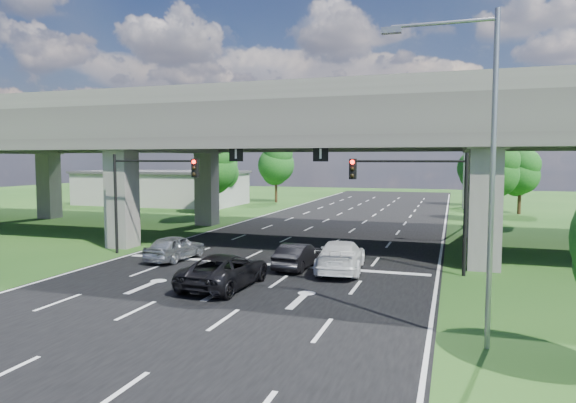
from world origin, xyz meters
The scene contains 19 objects.
ground centered at (0.00, 0.00, 0.00)m, with size 160.00×160.00×0.00m, color #1C4415.
road centered at (0.00, 10.00, 0.01)m, with size 18.00×120.00×0.03m, color black.
overpass centered at (0.00, 12.00, 7.92)m, with size 80.00×15.00×10.00m.
warehouse centered at (-26.00, 35.00, 2.00)m, with size 20.00×10.00×4.00m, color #9E9E99.
signal_right centered at (7.82, 3.94, 4.19)m, with size 5.76×0.54×6.00m.
signal_left centered at (-7.82, 3.94, 4.19)m, with size 5.76×0.54×6.00m.
streetlight_near centered at (10.10, -6.00, 5.85)m, with size 3.38×0.25×10.00m.
streetlight_far centered at (10.10, 24.00, 5.85)m, with size 3.38×0.25×10.00m.
streetlight_beyond centered at (10.10, 40.00, 5.85)m, with size 3.38×0.25×10.00m.
tree_left_near centered at (-13.95, 26.00, 4.82)m, with size 4.50×4.50×7.80m.
tree_left_mid centered at (-16.95, 34.00, 4.17)m, with size 3.91×3.90×6.76m.
tree_left_far centered at (-12.95, 42.00, 5.14)m, with size 4.80×4.80×8.32m.
tree_right_near centered at (13.05, 28.00, 4.50)m, with size 4.20×4.20×7.28m.
tree_right_mid centered at (16.05, 36.00, 4.17)m, with size 3.91×3.90×6.76m.
tree_right_far centered at (12.05, 44.00, 4.82)m, with size 4.50×4.50×7.80m.
car_silver centered at (-5.40, 3.00, 0.74)m, with size 1.68×4.19×1.43m, color #B3B8BC.
car_dark centered at (1.80, 3.00, 0.69)m, with size 1.40×4.02×1.32m, color black.
car_white centered at (4.08, 3.00, 0.81)m, with size 2.20×5.40×1.57m, color silver.
car_trailing centered at (-0.14, -1.70, 0.77)m, with size 2.44×5.30×1.47m, color black.
Camera 1 is at (9.42, -22.16, 5.68)m, focal length 32.00 mm.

